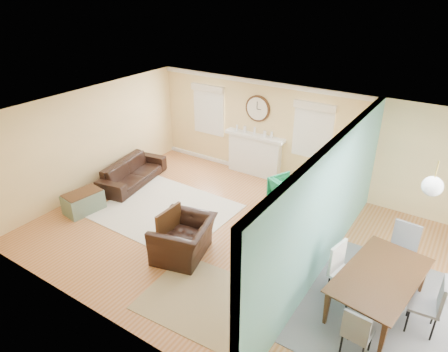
{
  "coord_description": "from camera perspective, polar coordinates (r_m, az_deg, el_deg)",
  "views": [
    {
      "loc": [
        3.26,
        -5.91,
        4.91
      ],
      "look_at": [
        -0.8,
        0.3,
        1.2
      ],
      "focal_mm": 32.0,
      "sensor_mm": 36.0,
      "label": 1
    }
  ],
  "objects": [
    {
      "name": "floor",
      "position": [
        8.34,
        3.52,
        -9.53
      ],
      "size": [
        9.0,
        9.0,
        0.0
      ],
      "primitive_type": "plane",
      "color": "#A7602E",
      "rests_on": "ground"
    },
    {
      "name": "wall_back",
      "position": [
        10.15,
        12.27,
        5.11
      ],
      "size": [
        9.0,
        0.02,
        2.6
      ],
      "primitive_type": "cube",
      "color": "#D4BB7B",
      "rests_on": "ground"
    },
    {
      "name": "wall_front",
      "position": [
        5.67,
        -11.93,
        -13.69
      ],
      "size": [
        9.0,
        0.02,
        2.6
      ],
      "primitive_type": "cube",
      "color": "#D4BB7B",
      "rests_on": "ground"
    },
    {
      "name": "wall_left",
      "position": [
        10.4,
        -18.33,
        4.87
      ],
      "size": [
        0.02,
        6.0,
        2.6
      ],
      "primitive_type": "cube",
      "color": "#D4BB7B",
      "rests_on": "ground"
    },
    {
      "name": "ceiling",
      "position": [
        7.13,
        4.1,
        7.61
      ],
      "size": [
        9.0,
        6.0,
        0.02
      ],
      "primitive_type": "cube",
      "color": "white",
      "rests_on": "wall_back"
    },
    {
      "name": "partition",
      "position": [
        7.35,
        15.21,
        -3.38
      ],
      "size": [
        0.17,
        6.0,
        2.6
      ],
      "color": "#D4BB7B",
      "rests_on": "ground"
    },
    {
      "name": "fireplace",
      "position": [
        10.89,
        4.37,
        3.15
      ],
      "size": [
        1.7,
        0.3,
        1.17
      ],
      "color": "white",
      "rests_on": "ground"
    },
    {
      "name": "wall_clock",
      "position": [
        10.52,
        4.83,
        9.57
      ],
      "size": [
        0.7,
        0.07,
        0.7
      ],
      "color": "#4C2F19",
      "rests_on": "wall_back"
    },
    {
      "name": "window_left",
      "position": [
        11.35,
        -2.2,
        9.91
      ],
      "size": [
        1.05,
        0.13,
        1.42
      ],
      "color": "white",
      "rests_on": "wall_back"
    },
    {
      "name": "window_right",
      "position": [
        9.97,
        12.63,
        6.88
      ],
      "size": [
        1.05,
        0.13,
        1.42
      ],
      "color": "white",
      "rests_on": "wall_back"
    },
    {
      "name": "pendant",
      "position": [
        6.5,
        27.63,
        -1.3
      ],
      "size": [
        0.3,
        0.3,
        0.55
      ],
      "color": "gold",
      "rests_on": "ceiling"
    },
    {
      "name": "rug_cream",
      "position": [
        9.47,
        -8.33,
        -4.92
      ],
      "size": [
        2.95,
        2.57,
        0.02
      ],
      "primitive_type": "cube",
      "rotation": [
        0.0,
        0.0,
        -0.02
      ],
      "color": "beige",
      "rests_on": "floor"
    },
    {
      "name": "rug_jute",
      "position": [
        7.1,
        -2.78,
        -17.15
      ],
      "size": [
        2.11,
        1.76,
        0.01
      ],
      "primitive_type": "cube",
      "rotation": [
        0.0,
        0.0,
        0.06
      ],
      "color": "tan",
      "rests_on": "floor"
    },
    {
      "name": "rug_grey",
      "position": [
        7.4,
        20.92,
        -17.13
      ],
      "size": [
        2.48,
        3.1,
        0.01
      ],
      "primitive_type": "cube",
      "color": "slate",
      "rests_on": "floor"
    },
    {
      "name": "sofa",
      "position": [
        10.77,
        -12.93,
        0.53
      ],
      "size": [
        1.16,
        2.2,
        0.61
      ],
      "primitive_type": "imported",
      "rotation": [
        0.0,
        0.0,
        1.74
      ],
      "color": "black",
      "rests_on": "floor"
    },
    {
      "name": "eames_chair",
      "position": [
        7.84,
        -5.78,
        -8.92
      ],
      "size": [
        1.27,
        1.38,
        0.76
      ],
      "primitive_type": "imported",
      "rotation": [
        0.0,
        0.0,
        -1.32
      ],
      "color": "black",
      "rests_on": "floor"
    },
    {
      "name": "green_chair",
      "position": [
        9.7,
        8.95,
        -2.03
      ],
      "size": [
        0.91,
        0.92,
        0.64
      ],
      "primitive_type": "imported",
      "rotation": [
        0.0,
        0.0,
        2.71
      ],
      "color": "#1E7C5E",
      "rests_on": "floor"
    },
    {
      "name": "trunk",
      "position": [
        9.81,
        -19.44,
        -3.5
      ],
      "size": [
        0.63,
        0.92,
        0.49
      ],
      "color": "gray",
      "rests_on": "floor"
    },
    {
      "name": "credenza",
      "position": [
        8.61,
        13.98,
        -5.92
      ],
      "size": [
        0.53,
        1.55,
        0.8
      ],
      "color": "#9D7746",
      "rests_on": "floor"
    },
    {
      "name": "tv",
      "position": [
        8.27,
        14.38,
        -1.82
      ],
      "size": [
        0.16,
        1.03,
        0.59
      ],
      "primitive_type": "imported",
      "rotation": [
        0.0,
        0.0,
        1.59
      ],
      "color": "black",
      "rests_on": "credenza"
    },
    {
      "name": "garden_stool",
      "position": [
        7.86,
        11.27,
        -10.2
      ],
      "size": [
        0.36,
        0.36,
        0.54
      ],
      "primitive_type": "cylinder",
      "color": "white",
      "rests_on": "floor"
    },
    {
      "name": "potted_plant",
      "position": [
        7.58,
        11.6,
        -7.22
      ],
      "size": [
        0.48,
        0.45,
        0.45
      ],
      "primitive_type": "imported",
      "rotation": [
        0.0,
        0.0,
        3.42
      ],
      "color": "#337F33",
      "rests_on": "garden_stool"
    },
    {
      "name": "dining_table",
      "position": [
        7.18,
        21.36,
        -15.18
      ],
      "size": [
        1.35,
        2.07,
        0.68
      ],
      "primitive_type": "imported",
      "rotation": [
        0.0,
        0.0,
        1.42
      ],
      "color": "#4C2F19",
      "rests_on": "floor"
    },
    {
      "name": "dining_chair_n",
      "position": [
        7.83,
        24.01,
        -9.37
      ],
      "size": [
        0.49,
        0.49,
        1.04
      ],
      "color": "slate",
      "rests_on": "floor"
    },
    {
      "name": "dining_chair_s",
      "position": [
        6.28,
        18.72,
        -19.77
      ],
      "size": [
        0.41,
        0.41,
        0.86
      ],
      "color": "slate",
      "rests_on": "floor"
    },
    {
      "name": "dining_chair_w",
      "position": [
        7.03,
        17.1,
        -12.67
      ],
      "size": [
        0.53,
        0.53,
        1.02
      ],
      "color": "white",
      "rests_on": "floor"
    },
    {
      "name": "dining_chair_e",
      "position": [
        6.94,
        26.87,
        -15.47
      ],
      "size": [
        0.48,
        0.48,
        0.99
      ],
      "color": "slate",
      "rests_on": "floor"
    }
  ]
}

